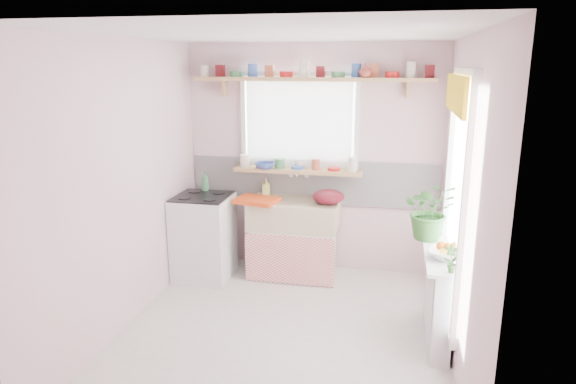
# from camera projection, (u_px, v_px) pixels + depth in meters

# --- Properties ---
(room) EXTENTS (3.20, 3.20, 3.20)m
(room) POSITION_uv_depth(u_px,v_px,m) (370.00, 164.00, 4.80)
(room) COLOR silver
(room) RESTS_ON ground
(sink_unit) EXTENTS (0.95, 0.65, 1.11)m
(sink_unit) POSITION_uv_depth(u_px,v_px,m) (294.00, 237.00, 5.60)
(sink_unit) COLOR white
(sink_unit) RESTS_ON ground
(cooker) EXTENTS (0.58, 0.58, 0.93)m
(cooker) POSITION_uv_depth(u_px,v_px,m) (204.00, 236.00, 5.55)
(cooker) COLOR white
(cooker) RESTS_ON ground
(radiator_ledge) EXTENTS (0.22, 0.95, 0.78)m
(radiator_ledge) POSITION_uv_depth(u_px,v_px,m) (439.00, 296.00, 4.29)
(radiator_ledge) COLOR white
(radiator_ledge) RESTS_ON ground
(windowsill) EXTENTS (1.40, 0.22, 0.04)m
(windowsill) POSITION_uv_depth(u_px,v_px,m) (298.00, 171.00, 5.61)
(windowsill) COLOR tan
(windowsill) RESTS_ON room
(pine_shelf) EXTENTS (2.52, 0.24, 0.04)m
(pine_shelf) POSITION_uv_depth(u_px,v_px,m) (312.00, 79.00, 5.33)
(pine_shelf) COLOR tan
(pine_shelf) RESTS_ON room
(shelf_crockery) EXTENTS (2.47, 0.11, 0.12)m
(shelf_crockery) POSITION_uv_depth(u_px,v_px,m) (312.00, 72.00, 5.31)
(shelf_crockery) COLOR silver
(shelf_crockery) RESTS_ON pine_shelf
(sill_crockery) EXTENTS (1.35, 0.11, 0.12)m
(sill_crockery) POSITION_uv_depth(u_px,v_px,m) (296.00, 164.00, 5.59)
(sill_crockery) COLOR silver
(sill_crockery) RESTS_ON windowsill
(dish_tray) EXTENTS (0.49, 0.41, 0.04)m
(dish_tray) POSITION_uv_depth(u_px,v_px,m) (257.00, 200.00, 5.43)
(dish_tray) COLOR #E14414
(dish_tray) RESTS_ON sink_unit
(colander) EXTENTS (0.42, 0.42, 0.15)m
(colander) POSITION_uv_depth(u_px,v_px,m) (328.00, 197.00, 5.36)
(colander) COLOR #570F19
(colander) RESTS_ON sink_unit
(jade_plant) EXTENTS (0.53, 0.47, 0.52)m
(jade_plant) POSITION_uv_depth(u_px,v_px,m) (430.00, 210.00, 4.48)
(jade_plant) COLOR #316829
(jade_plant) RESTS_ON radiator_ledge
(fruit_bowl) EXTENTS (0.36, 0.36, 0.07)m
(fruit_bowl) POSITION_uv_depth(u_px,v_px,m) (448.00, 254.00, 4.07)
(fruit_bowl) COLOR silver
(fruit_bowl) RESTS_ON radiator_ledge
(herb_pot) EXTENTS (0.12, 0.09, 0.22)m
(herb_pot) POSITION_uv_depth(u_px,v_px,m) (452.00, 259.00, 3.78)
(herb_pot) COLOR #356026
(herb_pot) RESTS_ON radiator_ledge
(soap_bottle_sink) EXTENTS (0.10, 0.10, 0.18)m
(soap_bottle_sink) POSITION_uv_depth(u_px,v_px,m) (266.00, 186.00, 5.75)
(soap_bottle_sink) COLOR #E3D665
(soap_bottle_sink) RESTS_ON sink_unit
(sill_cup) EXTENTS (0.12, 0.12, 0.09)m
(sill_cup) POSITION_uv_depth(u_px,v_px,m) (300.00, 164.00, 5.64)
(sill_cup) COLOR beige
(sill_cup) RESTS_ON windowsill
(sill_bowl) EXTENTS (0.28, 0.28, 0.07)m
(sill_bowl) POSITION_uv_depth(u_px,v_px,m) (265.00, 166.00, 5.61)
(sill_bowl) COLOR #3857B7
(sill_bowl) RESTS_ON windowsill
(shelf_vase) EXTENTS (0.16, 0.16, 0.14)m
(shelf_vase) POSITION_uv_depth(u_px,v_px,m) (366.00, 70.00, 5.14)
(shelf_vase) COLOR #A43F32
(shelf_vase) RESTS_ON pine_shelf
(cooker_bottle) EXTENTS (0.11, 0.11, 0.22)m
(cooker_bottle) POSITION_uv_depth(u_px,v_px,m) (205.00, 181.00, 5.63)
(cooker_bottle) COLOR #3C794C
(cooker_bottle) RESTS_ON cooker
(fruit) EXTENTS (0.20, 0.14, 0.10)m
(fruit) POSITION_uv_depth(u_px,v_px,m) (449.00, 247.00, 4.06)
(fruit) COLOR orange
(fruit) RESTS_ON fruit_bowl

